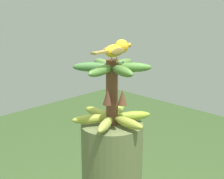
% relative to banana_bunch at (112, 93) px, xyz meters
% --- Properties ---
extents(banana_bunch, '(0.30, 0.31, 0.26)m').
position_rel_banana_bunch_xyz_m(banana_bunch, '(0.00, 0.00, 0.00)').
color(banana_bunch, brown).
rests_on(banana_bunch, banana_tree).
extents(perched_bird, '(0.19, 0.05, 0.08)m').
position_rel_banana_bunch_xyz_m(perched_bird, '(0.01, 0.03, 0.17)').
color(perched_bird, '#C68933').
rests_on(perched_bird, banana_bunch).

